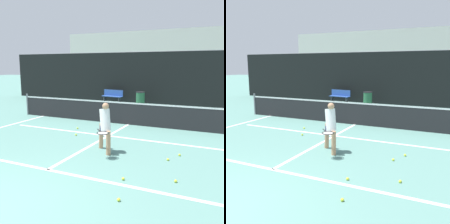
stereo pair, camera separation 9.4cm
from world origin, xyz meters
TOP-DOWN VIEW (x-y plane):
  - court_baseline_near at (0.00, 2.15)m, footprint 11.00×0.10m
  - court_service_line at (0.00, 5.54)m, footprint 8.25×0.10m
  - court_center_mark at (0.00, 4.84)m, footprint 0.10×5.39m
  - court_sideline_left at (-4.51, 4.84)m, footprint 0.10×6.39m
  - net at (0.00, 7.54)m, footprint 11.09×0.09m
  - fence_back at (0.00, 13.94)m, footprint 24.00×0.06m
  - player_practicing at (0.67, 3.92)m, footprint 0.79×1.10m
  - tennis_ball_scattered_1 at (2.95, 2.74)m, footprint 0.07×0.07m
  - tennis_ball_scattered_2 at (2.50, 3.98)m, footprint 0.07×0.07m
  - tennis_ball_scattered_4 at (-1.55, 5.96)m, footprint 0.07×0.07m
  - tennis_ball_scattered_6 at (2.15, 1.50)m, footprint 0.07×0.07m
  - tennis_ball_scattered_7 at (1.87, 2.38)m, footprint 0.07×0.07m
  - tennis_ball_scattered_9 at (2.71, 4.47)m, footprint 0.07×0.07m
  - tennis_ball_scattered_10 at (-1.06, 5.09)m, footprint 0.07×0.07m
  - courtside_bench at (-3.35, 13.23)m, footprint 1.49×0.57m
  - trash_bin at (-1.30, 12.96)m, footprint 0.57×0.57m
  - building_far at (0.00, 31.58)m, footprint 36.00×2.40m

SIDE VIEW (x-z plane):
  - court_baseline_near at x=0.00m, z-range 0.00..0.01m
  - court_service_line at x=0.00m, z-range 0.00..0.01m
  - court_center_mark at x=0.00m, z-range 0.00..0.01m
  - court_sideline_left at x=-4.51m, z-range 0.00..0.01m
  - tennis_ball_scattered_1 at x=2.95m, z-range 0.00..0.07m
  - tennis_ball_scattered_2 at x=2.50m, z-range 0.00..0.07m
  - tennis_ball_scattered_4 at x=-1.55m, z-range 0.00..0.07m
  - tennis_ball_scattered_6 at x=2.15m, z-range 0.00..0.07m
  - tennis_ball_scattered_7 at x=1.87m, z-range 0.00..0.07m
  - tennis_ball_scattered_9 at x=2.71m, z-range 0.00..0.07m
  - tennis_ball_scattered_10 at x=-1.06m, z-range 0.00..0.07m
  - trash_bin at x=-1.30m, z-range 0.00..0.85m
  - courtside_bench at x=-3.35m, z-range 0.03..0.89m
  - net at x=0.00m, z-range -0.02..1.05m
  - player_practicing at x=0.67m, z-range 0.06..1.51m
  - fence_back at x=0.00m, z-range -0.01..3.35m
  - building_far at x=0.00m, z-range 0.00..6.86m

